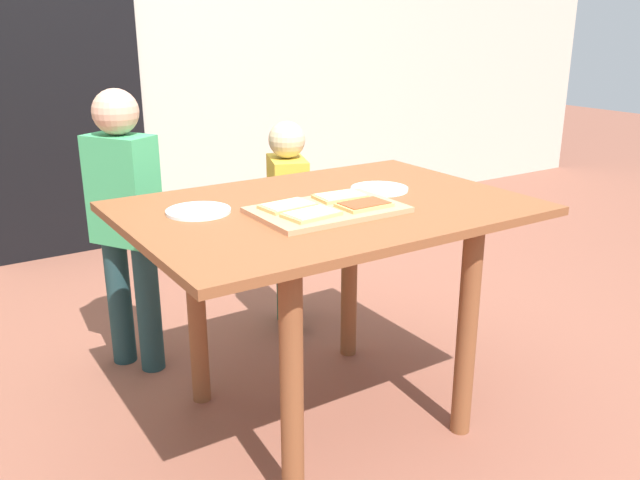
% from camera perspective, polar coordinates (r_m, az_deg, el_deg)
% --- Properties ---
extents(ground_plane, '(16.00, 16.00, 0.00)m').
position_cam_1_polar(ground_plane, '(2.36, 0.50, -14.66)').
color(ground_plane, brown).
extents(house_wall_back, '(8.00, 0.20, 2.43)m').
position_cam_1_polar(house_wall_back, '(4.09, -18.18, 16.49)').
color(house_wall_back, '#BCB7A8').
rests_on(house_wall_back, ground).
extents(house_door, '(0.90, 0.02, 2.00)m').
position_cam_1_polar(house_door, '(3.93, -21.64, 12.94)').
color(house_door, black).
rests_on(house_door, ground).
extents(dining_table, '(1.21, 0.85, 0.75)m').
position_cam_1_polar(dining_table, '(2.09, 0.55, -0.19)').
color(dining_table, brown).
rests_on(dining_table, ground).
extents(cutting_board, '(0.43, 0.28, 0.02)m').
position_cam_1_polar(cutting_board, '(1.96, 0.64, 2.61)').
color(cutting_board, tan).
rests_on(cutting_board, dining_table).
extents(pizza_slice_far_left, '(0.16, 0.11, 0.01)m').
position_cam_1_polar(pizza_slice_far_left, '(1.95, -2.80, 2.95)').
color(pizza_slice_far_left, tan).
rests_on(pizza_slice_far_left, cutting_board).
extents(pizza_slice_far_right, '(0.16, 0.11, 0.01)m').
position_cam_1_polar(pizza_slice_far_right, '(2.06, 1.74, 3.76)').
color(pizza_slice_far_right, tan).
rests_on(pizza_slice_far_right, cutting_board).
extents(pizza_slice_near_left, '(0.16, 0.12, 0.01)m').
position_cam_1_polar(pizza_slice_near_left, '(1.87, -0.74, 2.24)').
color(pizza_slice_near_left, tan).
rests_on(pizza_slice_near_left, cutting_board).
extents(pizza_slice_near_right, '(0.15, 0.10, 0.01)m').
position_cam_1_polar(pizza_slice_near_right, '(1.97, 3.81, 3.04)').
color(pizza_slice_near_right, tan).
rests_on(pizza_slice_near_right, cutting_board).
extents(plate_white_left, '(0.19, 0.19, 0.01)m').
position_cam_1_polar(plate_white_left, '(1.99, -10.38, 2.46)').
color(plate_white_left, white).
rests_on(plate_white_left, dining_table).
extents(plate_white_right, '(0.19, 0.19, 0.01)m').
position_cam_1_polar(plate_white_right, '(2.23, 5.12, 4.38)').
color(plate_white_right, white).
rests_on(plate_white_right, dining_table).
extents(child_left, '(0.24, 0.28, 1.06)m').
position_cam_1_polar(child_left, '(2.53, -16.34, 2.00)').
color(child_left, '#1F3C3F').
rests_on(child_left, ground).
extents(child_right, '(0.22, 0.27, 0.90)m').
position_cam_1_polar(child_right, '(2.79, -2.76, 2.05)').
color(child_right, '#1E4B37').
rests_on(child_right, ground).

